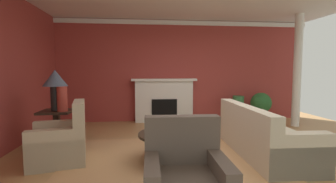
% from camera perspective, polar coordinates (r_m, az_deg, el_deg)
% --- Properties ---
extents(ground_plane, '(8.86, 8.86, 0.00)m').
position_cam_1_polar(ground_plane, '(4.45, 8.60, -14.02)').
color(ground_plane, tan).
extents(wall_fireplace, '(7.41, 0.12, 2.85)m').
position_cam_1_polar(wall_fireplace, '(7.14, 2.68, 4.76)').
color(wall_fireplace, '#9E3833').
rests_on(wall_fireplace, ground_plane).
extents(crown_moulding, '(7.41, 0.08, 0.12)m').
position_cam_1_polar(crown_moulding, '(7.19, 2.83, 15.54)').
color(crown_moulding, white).
extents(area_rug, '(3.32, 2.64, 0.01)m').
position_cam_1_polar(area_rug, '(4.08, 0.43, -15.62)').
color(area_rug, tan).
rests_on(area_rug, ground_plane).
extents(fireplace, '(1.80, 0.35, 1.21)m').
position_cam_1_polar(fireplace, '(6.93, -0.93, -2.30)').
color(fireplace, white).
rests_on(fireplace, ground_plane).
extents(sofa, '(0.94, 2.12, 0.85)m').
position_cam_1_polar(sofa, '(4.56, 20.82, -9.90)').
color(sofa, beige).
rests_on(sofa, ground_plane).
extents(armchair_near_window, '(0.95, 0.95, 0.95)m').
position_cam_1_polar(armchair_near_window, '(4.29, -23.41, -10.81)').
color(armchair_near_window, '#C1B293').
rests_on(armchair_near_window, ground_plane).
extents(coffee_table, '(1.00, 1.00, 0.45)m').
position_cam_1_polar(coffee_table, '(3.98, 0.44, -11.17)').
color(coffee_table, '#2D2319').
rests_on(coffee_table, ground_plane).
extents(side_table, '(0.56, 0.56, 0.70)m').
position_cam_1_polar(side_table, '(5.07, -24.25, -7.35)').
color(side_table, '#2D2319').
rests_on(side_table, ground_plane).
extents(table_lamp, '(0.44, 0.44, 0.75)m').
position_cam_1_polar(table_lamp, '(4.97, -24.58, 1.99)').
color(table_lamp, black).
rests_on(table_lamp, side_table).
extents(vase_tall_corner, '(0.31, 0.31, 0.74)m').
position_cam_1_polar(vase_tall_corner, '(7.15, 15.86, -3.92)').
color(vase_tall_corner, '#33703D').
rests_on(vase_tall_corner, ground_plane).
extents(vase_on_side_table, '(0.18, 0.18, 0.45)m').
position_cam_1_polar(vase_on_side_table, '(4.83, -23.22, -1.58)').
color(vase_on_side_table, '#9E3328').
rests_on(vase_on_side_table, side_table).
extents(book_red_cover, '(0.28, 0.24, 0.06)m').
position_cam_1_polar(book_red_cover, '(3.98, -0.28, -9.04)').
color(book_red_cover, tan).
rests_on(book_red_cover, coffee_table).
extents(book_art_folio, '(0.23, 0.19, 0.05)m').
position_cam_1_polar(book_art_folio, '(4.04, 1.76, -8.04)').
color(book_art_folio, maroon).
rests_on(book_art_folio, coffee_table).
extents(book_small_novel, '(0.22, 0.21, 0.05)m').
position_cam_1_polar(book_small_novel, '(3.83, 2.12, -8.08)').
color(book_small_novel, navy).
rests_on(book_small_novel, coffee_table).
extents(potted_plant, '(0.56, 0.56, 0.83)m').
position_cam_1_polar(potted_plant, '(7.26, 20.64, -2.93)').
color(potted_plant, '#333333').
rests_on(potted_plant, ground_plane).
extents(column_white, '(0.20, 0.20, 2.85)m').
position_cam_1_polar(column_white, '(7.14, 27.67, 4.21)').
color(column_white, white).
rests_on(column_white, ground_plane).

